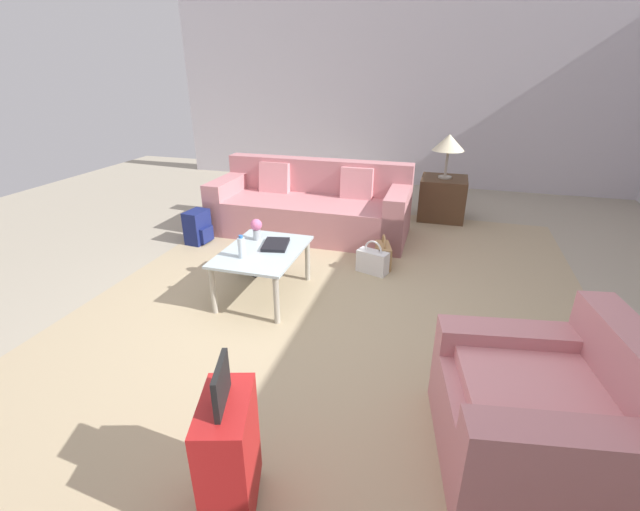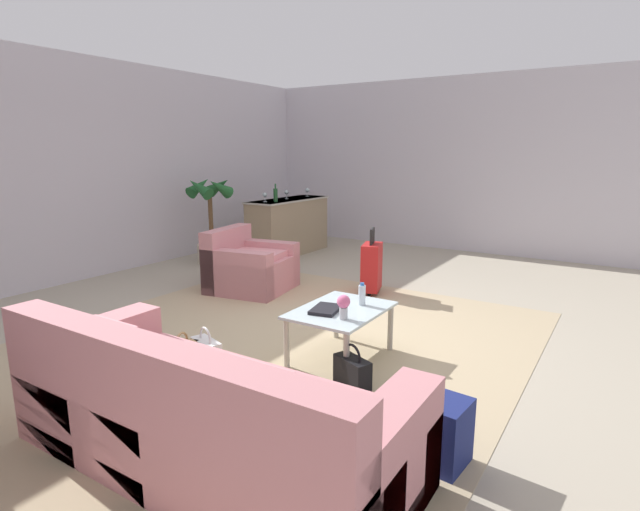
# 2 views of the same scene
# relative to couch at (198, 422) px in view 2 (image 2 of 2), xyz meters

# --- Properties ---
(ground_plane) EXTENTS (12.00, 12.00, 0.00)m
(ground_plane) POSITION_rel_couch_xyz_m (2.20, 0.60, -0.30)
(ground_plane) COLOR #A89E89
(wall_back) EXTENTS (10.24, 0.12, 3.10)m
(wall_back) POSITION_rel_couch_xyz_m (2.20, 4.66, 1.25)
(wall_back) COLOR silver
(wall_back) RESTS_ON ground
(wall_right) EXTENTS (0.12, 8.00, 3.10)m
(wall_right) POSITION_rel_couch_xyz_m (7.26, 0.60, 1.25)
(wall_right) COLOR silver
(wall_right) RESTS_ON ground
(area_rug) EXTENTS (5.20, 4.40, 0.01)m
(area_rug) POSITION_rel_couch_xyz_m (1.60, 0.80, -0.30)
(area_rug) COLOR tan
(area_rug) RESTS_ON ground
(couch) EXTENTS (0.99, 2.46, 0.88)m
(couch) POSITION_rel_couch_xyz_m (0.00, 0.00, 0.00)
(couch) COLOR #C67F84
(couch) RESTS_ON ground
(armchair) EXTENTS (1.10, 1.10, 0.81)m
(armchair) POSITION_rel_couch_xyz_m (3.09, 2.27, -0.01)
(armchair) COLOR #C67F84
(armchair) RESTS_ON ground
(coffee_table) EXTENTS (0.93, 0.68, 0.46)m
(coffee_table) POSITION_rel_couch_xyz_m (1.80, 0.10, 0.10)
(coffee_table) COLOR silver
(coffee_table) RESTS_ON ground
(water_bottle) EXTENTS (0.06, 0.06, 0.20)m
(water_bottle) POSITION_rel_couch_xyz_m (2.00, 0.00, 0.25)
(water_bottle) COLOR silver
(water_bottle) RESTS_ON coffee_table
(coffee_table_book) EXTENTS (0.35, 0.27, 0.03)m
(coffee_table_book) POSITION_rel_couch_xyz_m (1.68, 0.18, 0.17)
(coffee_table_book) COLOR black
(coffee_table_book) RESTS_ON coffee_table
(flower_vase) EXTENTS (0.11, 0.11, 0.21)m
(flower_vase) POSITION_rel_couch_xyz_m (1.58, -0.05, 0.28)
(flower_vase) COLOR #B2B7BC
(flower_vase) RESTS_ON coffee_table
(bar_console) EXTENTS (1.76, 0.61, 0.97)m
(bar_console) POSITION_rel_couch_xyz_m (5.30, 3.20, 0.20)
(bar_console) COLOR #937F60
(bar_console) RESTS_ON ground
(wine_glass_leftmost) EXTENTS (0.08, 0.08, 0.15)m
(wine_glass_leftmost) POSITION_rel_couch_xyz_m (4.70, 3.23, 0.78)
(wine_glass_leftmost) COLOR silver
(wine_glass_leftmost) RESTS_ON bar_console
(wine_glass_left_of_centre) EXTENTS (0.08, 0.08, 0.15)m
(wine_glass_left_of_centre) POSITION_rel_couch_xyz_m (5.30, 3.23, 0.78)
(wine_glass_left_of_centre) COLOR silver
(wine_glass_left_of_centre) RESTS_ON bar_console
(wine_glass_right_of_centre) EXTENTS (0.08, 0.08, 0.15)m
(wine_glass_right_of_centre) POSITION_rel_couch_xyz_m (5.90, 3.20, 0.78)
(wine_glass_right_of_centre) COLOR silver
(wine_glass_right_of_centre) RESTS_ON bar_console
(wine_bottle_green) EXTENTS (0.07, 0.07, 0.30)m
(wine_bottle_green) POSITION_rel_couch_xyz_m (4.80, 3.09, 0.79)
(wine_bottle_green) COLOR #194C23
(wine_bottle_green) RESTS_ON bar_console
(suitcase_red) EXTENTS (0.45, 0.33, 0.85)m
(suitcase_red) POSITION_rel_couch_xyz_m (3.80, 0.80, 0.06)
(suitcase_red) COLOR red
(suitcase_red) RESTS_ON ground
(handbag_white) EXTENTS (0.23, 0.35, 0.36)m
(handbag_white) POSITION_rel_couch_xyz_m (1.04, 0.98, -0.17)
(handbag_white) COLOR white
(handbag_white) RESTS_ON ground
(handbag_black) EXTENTS (0.26, 0.35, 0.36)m
(handbag_black) POSITION_rel_couch_xyz_m (1.37, -0.25, -0.17)
(handbag_black) COLOR black
(handbag_black) RESTS_ON ground
(handbag_tan) EXTENTS (0.35, 0.22, 0.36)m
(handbag_tan) POSITION_rel_couch_xyz_m (0.84, 1.06, -0.17)
(handbag_tan) COLOR tan
(handbag_tan) RESTS_ON ground
(backpack_navy) EXTENTS (0.32, 0.27, 0.40)m
(backpack_navy) POSITION_rel_couch_xyz_m (0.80, -1.19, -0.11)
(backpack_navy) COLOR navy
(backpack_navy) RESTS_ON ground
(potted_palm) EXTENTS (0.64, 0.64, 1.44)m
(potted_palm) POSITION_rel_couch_xyz_m (4.00, 3.80, 0.40)
(potted_palm) COLOR #BCB299
(potted_palm) RESTS_ON ground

